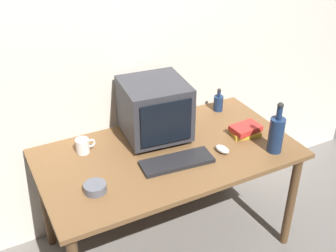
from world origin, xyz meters
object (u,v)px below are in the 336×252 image
computer_mouse (222,149)px  cd_spindle (95,188)px  bottle_tall (276,133)px  mug (83,146)px  keyboard (177,162)px  book_stack (245,130)px  bottle_short (218,102)px  crt_monitor (155,109)px

computer_mouse → cd_spindle: (-0.79, -0.00, 0.00)m
bottle_tall → mug: 1.14m
bottle_tall → mug: bearing=153.5°
keyboard → computer_mouse: bearing=1.9°
computer_mouse → book_stack: bearing=9.6°
bottle_short → cd_spindle: (-1.06, -0.45, -0.04)m
bottle_short → mug: size_ratio=1.41×
computer_mouse → book_stack: 0.26m
bottle_tall → bottle_short: size_ratio=1.93×
crt_monitor → computer_mouse: bearing=-50.6°
bottle_tall → bottle_short: 0.59m
computer_mouse → bottle_tall: (0.28, -0.13, 0.10)m
computer_mouse → bottle_short: bearing=47.2°
keyboard → book_stack: bearing=13.8°
keyboard → mug: bearing=146.5°
bottle_short → book_stack: (-0.02, -0.35, -0.03)m
keyboard → bottle_short: size_ratio=2.49×
mug → cd_spindle: 0.38m
bottle_short → mug: 1.00m
crt_monitor → mug: 0.48m
book_stack → bottle_short: bearing=86.0°
keyboard → computer_mouse: size_ratio=4.20×
crt_monitor → bottle_tall: 0.74m
crt_monitor → keyboard: bearing=-93.0°
mug → keyboard: bearing=-39.0°
crt_monitor → bottle_tall: crt_monitor is taller
computer_mouse → mug: mug is taller
book_stack → cd_spindle: (-1.03, -0.10, -0.01)m
book_stack → cd_spindle: size_ratio=1.66×
keyboard → bottle_short: 0.71m
book_stack → bottle_tall: bearing=-78.9°
cd_spindle → bottle_short: bearing=23.3°
cd_spindle → book_stack: bearing=5.6°
crt_monitor → bottle_short: bearing=11.2°
keyboard → bottle_short: bearing=43.1°
crt_monitor → cd_spindle: (-0.51, -0.35, -0.17)m
computer_mouse → cd_spindle: bearing=167.8°
crt_monitor → book_stack: bearing=-25.4°
bottle_tall → computer_mouse: bearing=154.8°
book_stack → crt_monitor: bearing=154.6°
bottle_tall → bottle_short: bearing=92.0°
computer_mouse → bottle_short: bottle_short is taller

